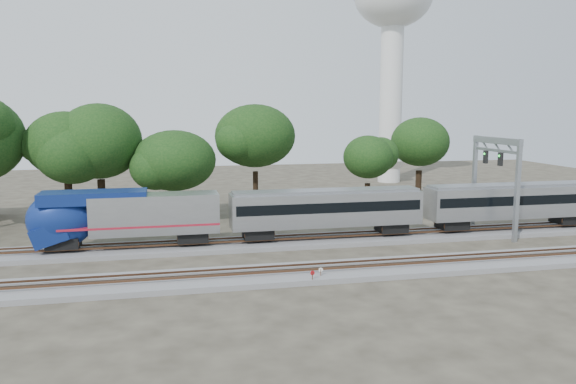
# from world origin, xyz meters

# --- Properties ---
(ground) EXTENTS (160.00, 160.00, 0.00)m
(ground) POSITION_xyz_m (0.00, 0.00, 0.00)
(ground) COLOR #383328
(ground) RESTS_ON ground
(track_far) EXTENTS (160.00, 5.00, 0.73)m
(track_far) POSITION_xyz_m (0.00, 6.00, 0.21)
(track_far) COLOR slate
(track_far) RESTS_ON ground
(track_near) EXTENTS (160.00, 5.00, 0.73)m
(track_near) POSITION_xyz_m (0.00, -4.00, 0.21)
(track_near) COLOR slate
(track_near) RESTS_ON ground
(switch_stand_red) EXTENTS (0.33, 0.11, 1.05)m
(switch_stand_red) POSITION_xyz_m (5.12, -6.29, 0.67)
(switch_stand_red) COLOR #512D19
(switch_stand_red) RESTS_ON ground
(switch_stand_white) EXTENTS (0.32, 0.10, 1.00)m
(switch_stand_white) POSITION_xyz_m (5.94, -5.51, 0.64)
(switch_stand_white) COLOR #512D19
(switch_stand_white) RESTS_ON ground
(switch_lever) EXTENTS (0.58, 0.47, 0.30)m
(switch_lever) POSITION_xyz_m (6.12, -5.71, 0.15)
(switch_lever) COLOR #512D19
(switch_lever) RESTS_ON ground
(water_tower) EXTENTS (13.27, 13.27, 36.74)m
(water_tower) POSITION_xyz_m (32.52, 46.40, 27.22)
(water_tower) COLOR silver
(water_tower) RESTS_ON ground
(signal_gantry) EXTENTS (0.67, 7.91, 9.61)m
(signal_gantry) POSITION_xyz_m (26.90, 6.00, 7.01)
(signal_gantry) COLOR gray
(signal_gantry) RESTS_ON ground
(tree_2) EXTENTS (8.83, 8.83, 12.45)m
(tree_2) POSITION_xyz_m (-15.01, 19.18, 8.67)
(tree_2) COLOR black
(tree_2) RESTS_ON ground
(tree_3) EXTENTS (9.10, 9.10, 12.83)m
(tree_3) POSITION_xyz_m (-11.69, 19.55, 8.94)
(tree_3) COLOR black
(tree_3) RESTS_ON ground
(tree_4) EXTENTS (6.96, 6.96, 9.82)m
(tree_4) POSITION_xyz_m (-3.90, 18.13, 6.83)
(tree_4) COLOR black
(tree_4) RESTS_ON ground
(tree_5) EXTENTS (9.35, 9.35, 13.18)m
(tree_5) POSITION_xyz_m (5.63, 22.60, 9.19)
(tree_5) COLOR black
(tree_5) RESTS_ON ground
(tree_6) EXTENTS (6.89, 6.89, 9.71)m
(tree_6) POSITION_xyz_m (18.41, 18.79, 6.75)
(tree_6) COLOR black
(tree_6) RESTS_ON ground
(tree_7) EXTENTS (8.26, 8.26, 11.65)m
(tree_7) POSITION_xyz_m (27.55, 24.34, 8.11)
(tree_7) COLOR black
(tree_7) RESTS_ON ground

